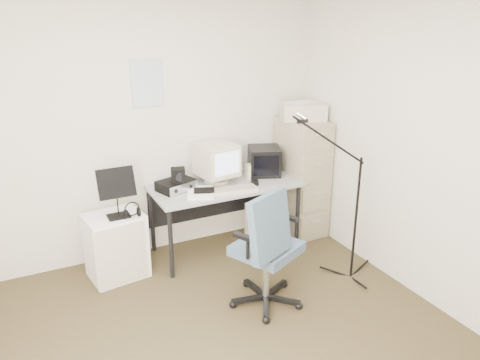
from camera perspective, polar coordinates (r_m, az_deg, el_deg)
name	(u,v)px	position (r m, az deg, el deg)	size (l,w,h in m)	color
floor	(231,348)	(3.75, -1.06, -19.78)	(3.60, 3.60, 0.01)	#322C18
wall_back	(152,134)	(4.72, -10.70, 5.54)	(3.60, 0.02, 2.50)	beige
wall_right	(426,158)	(4.17, 21.77, 2.54)	(0.02, 3.60, 2.50)	beige
wall_calendar	(147,83)	(4.61, -11.30, 11.51)	(0.30, 0.02, 0.44)	white
filing_cabinet	(301,177)	(5.26, 7.45, 0.37)	(0.40, 0.60, 1.30)	tan
printer	(303,111)	(5.08, 7.72, 8.30)	(0.45, 0.31, 0.18)	beige
desk	(225,217)	(4.91, -1.79, -4.52)	(1.50, 0.70, 0.73)	#989893
crt_monitor	(216,163)	(4.79, -2.91, 2.07)	(0.36, 0.38, 0.40)	beige
crt_tv	(264,161)	(5.04, 2.95, 2.36)	(0.32, 0.34, 0.29)	black
desk_speaker	(250,171)	(4.92, 1.19, 1.08)	(0.08, 0.08, 0.15)	beige
keyboard	(233,190)	(4.58, -0.82, -1.23)	(0.47, 0.17, 0.03)	beige
mouse	(255,182)	(4.77, 1.81, -0.29)	(0.07, 0.12, 0.04)	black
radio_receiver	(176,185)	(4.64, -7.79, -0.62)	(0.35, 0.25, 0.10)	black
radio_speaker	(178,175)	(4.57, -7.56, 0.60)	(0.14, 0.13, 0.14)	black
papers	(200,193)	(4.53, -4.85, -1.54)	(0.24, 0.33, 0.02)	white
pc_tower	(263,226)	(5.09, 2.83, -5.56)	(0.20, 0.44, 0.41)	beige
office_chair	(267,246)	(3.94, 3.29, -8.07)	(0.63, 0.63, 1.09)	#34465A
side_cart	(116,246)	(4.59, -14.88, -7.76)	(0.51, 0.41, 0.63)	white
music_stand	(116,192)	(4.32, -14.82, -1.45)	(0.33, 0.18, 0.48)	black
headphones	(132,212)	(4.36, -13.00, -3.81)	(0.15, 0.15, 0.03)	black
mic_stand	(357,201)	(4.36, 14.13, -2.49)	(0.02, 0.02, 1.55)	black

